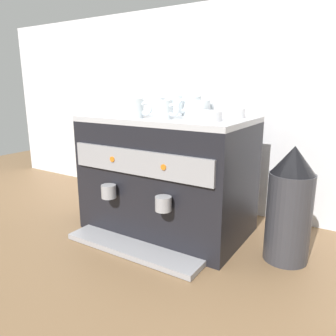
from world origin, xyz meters
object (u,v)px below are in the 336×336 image
ceramic_cup_5 (190,106)px  ceramic_bowl_2 (230,113)px  ceramic_cup_3 (135,108)px  ceramic_cup_4 (175,105)px  ceramic_cup_0 (158,106)px  ceramic_cup_1 (163,110)px  ceramic_cup_2 (200,109)px  coffee_grinder (290,205)px  espresso_machine (167,175)px  ceramic_bowl_0 (119,110)px  ceramic_bowl_1 (204,116)px  milk_pitcher (92,197)px

ceramic_cup_5 → ceramic_bowl_2: bearing=-1.3°
ceramic_cup_3 → ceramic_cup_4: size_ratio=0.93×
ceramic_cup_5 → ceramic_cup_0: bearing=-164.2°
ceramic_cup_3 → ceramic_bowl_2: 0.36m
ceramic_cup_1 → ceramic_cup_3: 0.11m
ceramic_cup_3 → ceramic_cup_5: size_ratio=0.95×
ceramic_cup_4 → ceramic_cup_0: bearing=-132.1°
ceramic_cup_1 → ceramic_cup_2: (0.08, 0.13, -0.00)m
ceramic_cup_4 → ceramic_cup_5: ceramic_cup_4 is taller
ceramic_cup_4 → coffee_grinder: 0.61m
ceramic_cup_1 → ceramic_cup_2: bearing=56.6°
espresso_machine → ceramic_bowl_0: ceramic_bowl_0 is taller
ceramic_cup_3 → ceramic_bowl_1: 0.26m
ceramic_cup_2 → ceramic_cup_3: ceramic_cup_3 is taller
ceramic_bowl_2 → ceramic_bowl_1: bearing=-103.6°
espresso_machine → ceramic_cup_4: bearing=106.2°
ceramic_cup_0 → ceramic_cup_4: size_ratio=0.78×
ceramic_cup_0 → ceramic_cup_1: bearing=-49.6°
ceramic_cup_2 → ceramic_cup_4: (-0.15, 0.07, 0.01)m
ceramic_cup_0 → coffee_grinder: 0.65m
ceramic_bowl_1 → coffee_grinder: bearing=13.2°
ceramic_cup_0 → ceramic_cup_5: size_ratio=0.79×
ceramic_cup_2 → ceramic_cup_3: (-0.19, -0.16, 0.00)m
ceramic_cup_2 → ceramic_bowl_2: (0.10, 0.05, -0.02)m
espresso_machine → ceramic_bowl_0: size_ratio=6.64×
ceramic_cup_1 → ceramic_cup_2: size_ratio=0.90×
ceramic_cup_4 → ceramic_bowl_1: (0.22, -0.17, -0.02)m
ceramic_cup_3 → milk_pitcher: (-0.35, 0.10, -0.44)m
ceramic_cup_0 → ceramic_cup_2: ceramic_cup_0 is taller
ceramic_cup_2 → ceramic_cup_5: 0.09m
ceramic_cup_3 → ceramic_cup_5: 0.24m
ceramic_cup_1 → milk_pitcher: (-0.46, 0.07, -0.44)m
ceramic_cup_3 → ceramic_cup_4: ceramic_cup_4 is taller
ceramic_cup_1 → espresso_machine: bearing=113.7°
ceramic_bowl_0 → ceramic_bowl_1: size_ratio=0.76×
coffee_grinder → ceramic_cup_3: bearing=-167.6°
ceramic_bowl_2 → ceramic_cup_3: bearing=-145.4°
ceramic_cup_0 → ceramic_bowl_2: ceramic_cup_0 is taller
ceramic_cup_4 → ceramic_bowl_1: 0.28m
ceramic_cup_5 → ceramic_bowl_0: (-0.27, -0.12, -0.02)m
espresso_machine → ceramic_cup_1: bearing=-66.3°
ceramic_cup_0 → ceramic_cup_2: bearing=-3.9°
espresso_machine → ceramic_cup_5: size_ratio=5.53×
ceramic_cup_2 → ceramic_cup_4: bearing=155.7°
ceramic_cup_2 → coffee_grinder: ceramic_cup_2 is taller
ceramic_cup_5 → milk_pitcher: size_ratio=0.89×
milk_pitcher → coffee_grinder: bearing=1.4°
ceramic_cup_3 → ceramic_bowl_1: ceramic_cup_3 is taller
ceramic_cup_3 → ceramic_bowl_1: size_ratio=0.86×
ceramic_cup_0 → ceramic_cup_4: ceramic_cup_4 is taller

